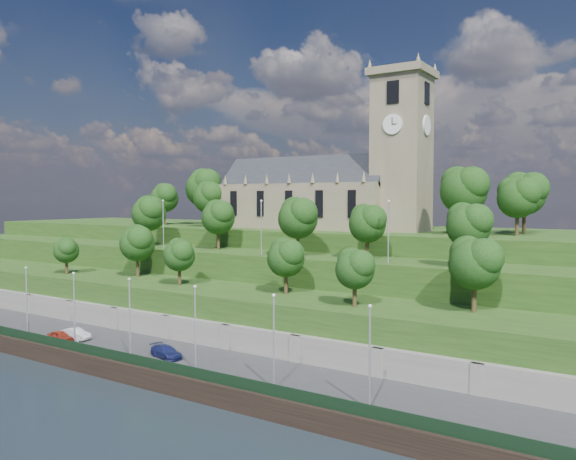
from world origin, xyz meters
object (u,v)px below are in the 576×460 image
Objects in this scene: church at (330,186)px; car_right at (166,352)px; car_left at (60,336)px; car_middle at (75,334)px.

car_right is (0.81, -41.39, -19.84)m from church.
church is 8.17× the size of car_right.
car_left is at bearing 111.05° from car_right.
car_left is at bearing -109.93° from church.
car_right is at bearing -79.34° from car_left.
car_left is 1.91m from car_middle.
car_middle reaches higher than car_left.
car_left is 0.86× the size of car_right.
car_left is at bearing 160.43° from car_middle.
car_middle is 0.95× the size of car_right.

